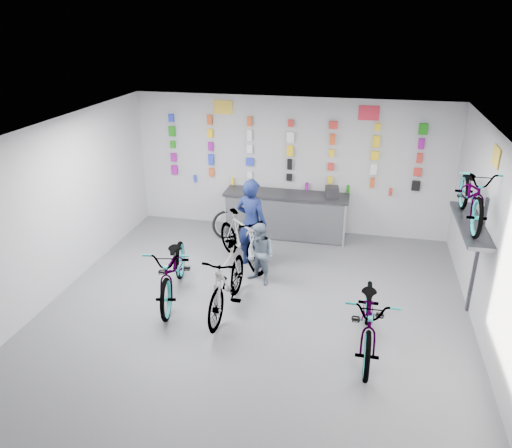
% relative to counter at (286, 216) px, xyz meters
% --- Properties ---
extents(floor, '(8.00, 8.00, 0.00)m').
position_rel_counter_xyz_m(floor, '(0.00, -3.54, -0.49)').
color(floor, '#56565B').
rests_on(floor, ground).
extents(ceiling, '(8.00, 8.00, 0.00)m').
position_rel_counter_xyz_m(ceiling, '(0.00, -3.54, 2.51)').
color(ceiling, white).
rests_on(ceiling, wall_back).
extents(wall_back, '(7.00, 0.00, 7.00)m').
position_rel_counter_xyz_m(wall_back, '(0.00, 0.46, 1.01)').
color(wall_back, '#BBBBBD').
rests_on(wall_back, floor).
extents(wall_left, '(0.00, 8.00, 8.00)m').
position_rel_counter_xyz_m(wall_left, '(-3.50, -3.54, 1.01)').
color(wall_left, '#BBBBBD').
rests_on(wall_left, floor).
extents(wall_right, '(0.00, 8.00, 8.00)m').
position_rel_counter_xyz_m(wall_right, '(3.50, -3.54, 1.01)').
color(wall_right, '#BBBBBD').
rests_on(wall_right, floor).
extents(counter, '(2.70, 0.66, 1.00)m').
position_rel_counter_xyz_m(counter, '(0.00, 0.00, 0.00)').
color(counter, black).
rests_on(counter, floor).
extents(merch_wall, '(5.56, 0.08, 1.56)m').
position_rel_counter_xyz_m(merch_wall, '(0.10, 0.39, 1.32)').
color(merch_wall, '#95108D').
rests_on(merch_wall, wall_back).
extents(wall_bracket, '(0.39, 1.90, 2.00)m').
position_rel_counter_xyz_m(wall_bracket, '(3.33, -2.34, 0.98)').
color(wall_bracket, '#333338').
rests_on(wall_bracket, wall_right).
extents(sign_left, '(0.42, 0.02, 0.30)m').
position_rel_counter_xyz_m(sign_left, '(-1.50, 0.44, 2.23)').
color(sign_left, yellow).
rests_on(sign_left, wall_back).
extents(sign_right, '(0.42, 0.02, 0.30)m').
position_rel_counter_xyz_m(sign_right, '(1.60, 0.44, 2.23)').
color(sign_right, red).
rests_on(sign_right, wall_back).
extents(sign_side, '(0.02, 0.40, 0.30)m').
position_rel_counter_xyz_m(sign_side, '(3.48, -2.34, 2.16)').
color(sign_side, yellow).
rests_on(sign_side, wall_right).
extents(bike_left, '(1.14, 2.21, 1.10)m').
position_rel_counter_xyz_m(bike_left, '(-1.46, -2.99, 0.07)').
color(bike_left, gray).
rests_on(bike_left, floor).
extents(bike_center, '(0.60, 1.91, 1.14)m').
position_rel_counter_xyz_m(bike_center, '(-0.44, -3.23, 0.08)').
color(bike_center, gray).
rests_on(bike_center, floor).
extents(bike_right, '(0.73, 2.08, 1.09)m').
position_rel_counter_xyz_m(bike_right, '(1.85, -3.75, 0.06)').
color(bike_right, gray).
rests_on(bike_right, floor).
extents(bike_service, '(1.58, 1.63, 1.06)m').
position_rel_counter_xyz_m(bike_service, '(-0.63, -1.52, 0.04)').
color(bike_service, gray).
rests_on(bike_service, floor).
extents(bike_wall, '(0.63, 1.80, 0.95)m').
position_rel_counter_xyz_m(bike_wall, '(3.25, -2.34, 1.57)').
color(bike_wall, gray).
rests_on(bike_wall, wall_bracket).
extents(clerk, '(0.75, 0.61, 1.77)m').
position_rel_counter_xyz_m(clerk, '(-0.42, -1.52, 0.40)').
color(clerk, '#0F1945').
rests_on(clerk, floor).
extents(customer, '(0.70, 0.65, 1.17)m').
position_rel_counter_xyz_m(customer, '(-0.11, -2.19, 0.10)').
color(customer, slate).
rests_on(customer, floor).
extents(spare_wheel, '(0.70, 0.46, 0.62)m').
position_rel_counter_xyz_m(spare_wheel, '(-1.25, -0.37, -0.19)').
color(spare_wheel, black).
rests_on(spare_wheel, floor).
extents(register, '(0.32, 0.33, 0.22)m').
position_rel_counter_xyz_m(register, '(0.98, 0.01, 0.62)').
color(register, black).
rests_on(register, counter).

